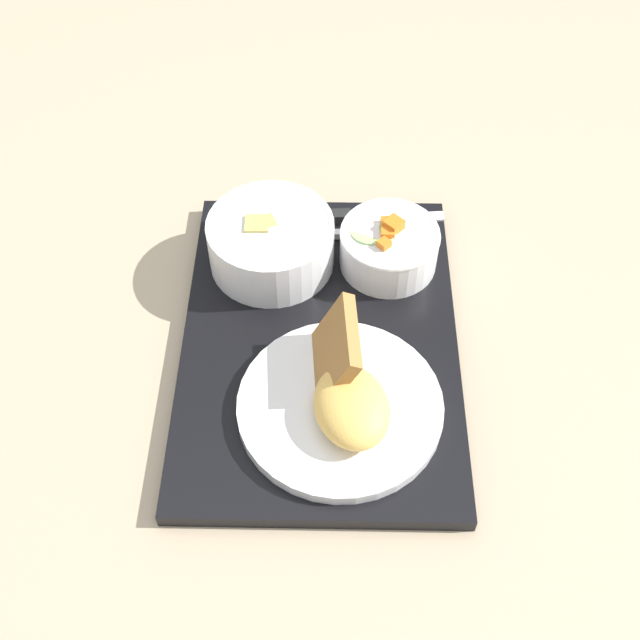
{
  "coord_description": "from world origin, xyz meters",
  "views": [
    {
      "loc": [
        0.51,
        -0.06,
        0.7
      ],
      "look_at": [
        0.0,
        0.0,
        0.05
      ],
      "focal_mm": 45.0,
      "sensor_mm": 36.0,
      "label": 1
    }
  ],
  "objects_px": {
    "plate_main": "(342,400)",
    "bowl_salad": "(389,245)",
    "knife": "(333,218)",
    "spoon": "(361,234)",
    "bowl_soup": "(271,240)"
  },
  "relations": [
    {
      "from": "plate_main",
      "to": "bowl_salad",
      "type": "bearing_deg",
      "value": 157.17
    },
    {
      "from": "plate_main",
      "to": "knife",
      "type": "distance_m",
      "value": 0.26
    },
    {
      "from": "knife",
      "to": "spoon",
      "type": "xyz_separation_m",
      "value": [
        0.03,
        0.03,
        -0.0
      ]
    },
    {
      "from": "bowl_soup",
      "to": "spoon",
      "type": "relative_size",
      "value": 1.02
    },
    {
      "from": "bowl_soup",
      "to": "spoon",
      "type": "distance_m",
      "value": 0.11
    },
    {
      "from": "bowl_soup",
      "to": "spoon",
      "type": "height_order",
      "value": "bowl_soup"
    },
    {
      "from": "plate_main",
      "to": "spoon",
      "type": "distance_m",
      "value": 0.24
    },
    {
      "from": "spoon",
      "to": "bowl_soup",
      "type": "bearing_deg",
      "value": -159.35
    },
    {
      "from": "bowl_salad",
      "to": "bowl_soup",
      "type": "relative_size",
      "value": 0.79
    },
    {
      "from": "knife",
      "to": "spoon",
      "type": "height_order",
      "value": "knife"
    },
    {
      "from": "bowl_soup",
      "to": "plate_main",
      "type": "height_order",
      "value": "plate_main"
    },
    {
      "from": "plate_main",
      "to": "knife",
      "type": "height_order",
      "value": "plate_main"
    },
    {
      "from": "bowl_salad",
      "to": "knife",
      "type": "bearing_deg",
      "value": -144.04
    },
    {
      "from": "bowl_soup",
      "to": "plate_main",
      "type": "xyz_separation_m",
      "value": [
        0.21,
        0.05,
        -0.02
      ]
    },
    {
      "from": "knife",
      "to": "spoon",
      "type": "relative_size",
      "value": 1.42
    }
  ]
}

